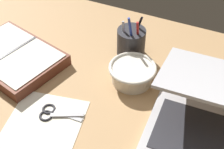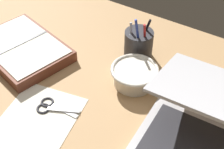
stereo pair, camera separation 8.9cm
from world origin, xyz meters
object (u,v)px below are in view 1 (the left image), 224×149
pen_cup (131,42)px  scissors (52,113)px  laptop (221,121)px  planner (13,57)px  bowl (132,73)px

pen_cup → scissors: (-9.78, -33.89, -4.55)cm
laptop → scissors: 45.18cm
laptop → planner: laptop is taller
pen_cup → planner: 39.29cm
laptop → scissors: laptop is taller
laptop → pen_cup: 39.51cm
laptop → planner: size_ratio=1.03×
bowl → scissors: size_ratio=1.17×
bowl → scissors: bowl is taller
bowl → pen_cup: 13.31cm
scissors → laptop: bearing=2.3°
laptop → bowl: (-27.88, 9.21, -2.10)cm
bowl → scissors: (-15.20, -21.85, -2.92)cm
pen_cup → scissors: size_ratio=1.28×
scissors → pen_cup: bearing=59.9°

